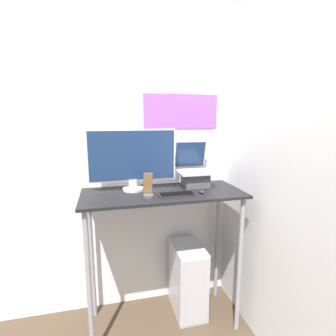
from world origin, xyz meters
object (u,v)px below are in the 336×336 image
(monitor, at_px, (132,160))
(cell_phone, at_px, (148,190))
(mouse, at_px, (202,192))
(computer_tower, at_px, (188,279))
(laptop, at_px, (194,174))
(keyboard, at_px, (177,195))

(monitor, bearing_deg, cell_phone, -67.14)
(mouse, height_order, computer_tower, mouse)
(mouse, bearing_deg, monitor, 156.53)
(mouse, relative_size, computer_tower, 0.09)
(laptop, height_order, cell_phone, laptop)
(monitor, distance_m, mouse, 0.56)
(laptop, relative_size, monitor, 0.54)
(keyboard, bearing_deg, monitor, 142.59)
(monitor, xyz_separation_m, cell_phone, (0.08, -0.20, -0.19))
(keyboard, bearing_deg, cell_phone, 174.34)
(keyboard, relative_size, mouse, 4.69)
(laptop, xyz_separation_m, cell_phone, (-0.41, -0.22, -0.05))
(cell_phone, xyz_separation_m, computer_tower, (0.36, 0.18, -0.85))
(monitor, distance_m, computer_tower, 1.13)
(monitor, height_order, mouse, monitor)
(keyboard, distance_m, computer_tower, 0.85)
(mouse, relative_size, cell_phone, 0.32)
(cell_phone, bearing_deg, laptop, 27.62)
(laptop, distance_m, cell_phone, 0.47)
(laptop, relative_size, keyboard, 1.37)
(computer_tower, bearing_deg, monitor, 177.32)
(laptop, xyz_separation_m, keyboard, (-0.21, -0.24, -0.09))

